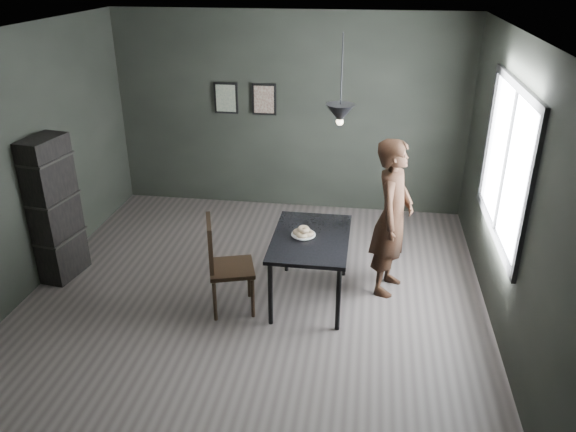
# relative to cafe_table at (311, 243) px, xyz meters

# --- Properties ---
(ground) EXTENTS (5.00, 5.00, 0.00)m
(ground) POSITION_rel_cafe_table_xyz_m (-0.60, 0.00, -0.67)
(ground) COLOR #393431
(ground) RESTS_ON ground
(back_wall) EXTENTS (5.00, 0.10, 2.80)m
(back_wall) POSITION_rel_cafe_table_xyz_m (-0.60, 2.50, 0.73)
(back_wall) COLOR black
(back_wall) RESTS_ON ground
(ceiling) EXTENTS (5.00, 5.00, 0.02)m
(ceiling) POSITION_rel_cafe_table_xyz_m (-0.60, 0.00, 2.13)
(ceiling) COLOR silver
(ceiling) RESTS_ON ground
(window_assembly) EXTENTS (0.04, 1.96, 1.56)m
(window_assembly) POSITION_rel_cafe_table_xyz_m (1.87, 0.20, 0.93)
(window_assembly) COLOR white
(window_assembly) RESTS_ON ground
(cafe_table) EXTENTS (0.80, 1.20, 0.75)m
(cafe_table) POSITION_rel_cafe_table_xyz_m (0.00, 0.00, 0.00)
(cafe_table) COLOR black
(cafe_table) RESTS_ON ground
(white_plate) EXTENTS (0.23, 0.23, 0.01)m
(white_plate) POSITION_rel_cafe_table_xyz_m (-0.08, 0.01, 0.08)
(white_plate) COLOR white
(white_plate) RESTS_ON cafe_table
(donut_pile) EXTENTS (0.23, 0.23, 0.10)m
(donut_pile) POSITION_rel_cafe_table_xyz_m (-0.08, 0.01, 0.12)
(donut_pile) COLOR beige
(donut_pile) RESTS_ON white_plate
(woman) EXTENTS (0.58, 0.73, 1.75)m
(woman) POSITION_rel_cafe_table_xyz_m (0.84, 0.33, 0.21)
(woman) COLOR black
(woman) RESTS_ON ground
(wood_chair) EXTENTS (0.57, 0.57, 1.05)m
(wood_chair) POSITION_rel_cafe_table_xyz_m (-0.88, -0.35, -0.08)
(wood_chair) COLOR black
(wood_chair) RESTS_ON ground
(shelf_unit) EXTENTS (0.39, 0.60, 1.67)m
(shelf_unit) POSITION_rel_cafe_table_xyz_m (-2.92, 0.07, 0.17)
(shelf_unit) COLOR black
(shelf_unit) RESTS_ON ground
(pendant_lamp) EXTENTS (0.28, 0.28, 0.86)m
(pendant_lamp) POSITION_rel_cafe_table_xyz_m (0.25, 0.10, 1.38)
(pendant_lamp) COLOR black
(pendant_lamp) RESTS_ON ground
(framed_print_left) EXTENTS (0.34, 0.04, 0.44)m
(framed_print_left) POSITION_rel_cafe_table_xyz_m (-1.50, 2.47, 0.93)
(framed_print_left) COLOR black
(framed_print_left) RESTS_ON ground
(framed_print_right) EXTENTS (0.34, 0.04, 0.44)m
(framed_print_right) POSITION_rel_cafe_table_xyz_m (-0.95, 2.47, 0.93)
(framed_print_right) COLOR black
(framed_print_right) RESTS_ON ground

